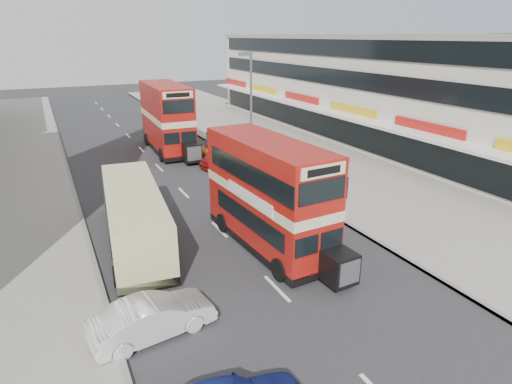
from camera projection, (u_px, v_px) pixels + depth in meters
ground at (305, 317)px, 14.98m from camera, size 160.00×160.00×0.00m
road_surface at (159, 168)px, 31.82m from camera, size 12.00×90.00×0.01m
pavement_right at (298, 149)px, 36.79m from camera, size 12.00×90.00×0.15m
kerb_left at (70, 178)px, 29.26m from camera, size 0.20×90.00×0.16m
kerb_right at (235, 157)px, 34.33m from camera, size 0.20×90.00×0.16m
commercial_row at (361, 87)px, 40.19m from camera, size 9.90×46.20×9.30m
street_lamp at (250, 100)px, 31.21m from camera, size 1.00×0.20×8.12m
bus_main at (269, 195)px, 19.18m from camera, size 2.87×8.82×4.83m
bus_second at (167, 118)px, 35.51m from camera, size 2.98×9.78×5.34m
coach at (134, 214)px, 19.85m from camera, size 3.28×9.48×2.46m
car_left_front at (153, 318)px, 13.89m from camera, size 4.18×1.95×1.33m
car_right_a at (232, 157)px, 31.96m from camera, size 4.99×2.30×1.41m
car_right_b at (212, 149)px, 34.34m from camera, size 4.69×2.17×1.30m
pedestrian_near at (293, 163)px, 29.08m from camera, size 0.72×0.52×1.84m
cyclist at (209, 149)px, 34.26m from camera, size 0.66×1.77×2.13m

